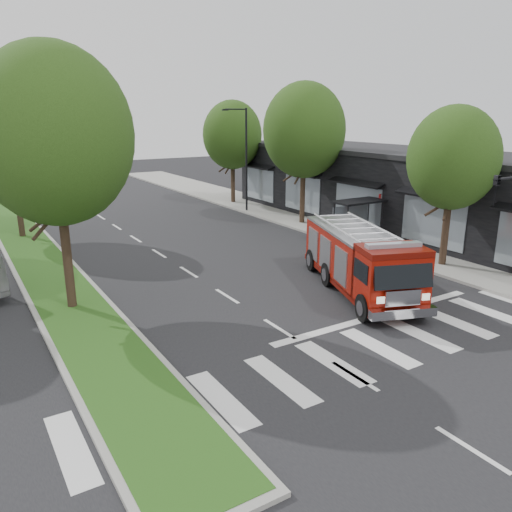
# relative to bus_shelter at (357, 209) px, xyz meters

# --- Properties ---
(ground) EXTENTS (140.00, 140.00, 0.00)m
(ground) POSITION_rel_bus_shelter_xyz_m (-11.20, -8.15, -2.04)
(ground) COLOR black
(ground) RESTS_ON ground
(sidewalk_right) EXTENTS (5.00, 80.00, 0.15)m
(sidewalk_right) POSITION_rel_bus_shelter_xyz_m (1.30, 1.85, -1.96)
(sidewalk_right) COLOR gray
(sidewalk_right) RESTS_ON ground
(median) EXTENTS (3.00, 50.00, 0.15)m
(median) POSITION_rel_bus_shelter_xyz_m (-17.20, 9.85, -1.96)
(median) COLOR gray
(median) RESTS_ON ground
(storefront_row) EXTENTS (8.00, 30.00, 5.00)m
(storefront_row) POSITION_rel_bus_shelter_xyz_m (5.80, 1.85, 0.46)
(storefront_row) COLOR black
(storefront_row) RESTS_ON ground
(bus_shelter) EXTENTS (3.20, 1.60, 2.61)m
(bus_shelter) POSITION_rel_bus_shelter_xyz_m (0.00, 0.00, 0.00)
(bus_shelter) COLOR black
(bus_shelter) RESTS_ON ground
(tree_right_near) EXTENTS (4.40, 4.40, 8.05)m
(tree_right_near) POSITION_rel_bus_shelter_xyz_m (0.30, -6.15, 3.47)
(tree_right_near) COLOR black
(tree_right_near) RESTS_ON ground
(tree_right_mid) EXTENTS (5.60, 5.60, 9.72)m
(tree_right_mid) POSITION_rel_bus_shelter_xyz_m (0.30, 5.85, 4.45)
(tree_right_mid) COLOR black
(tree_right_mid) RESTS_ON ground
(tree_right_far) EXTENTS (5.00, 5.00, 8.73)m
(tree_right_far) POSITION_rel_bus_shelter_xyz_m (0.30, 15.85, 3.80)
(tree_right_far) COLOR black
(tree_right_far) RESTS_ON ground
(tree_median_near) EXTENTS (5.80, 5.80, 10.16)m
(tree_median_near) POSITION_rel_bus_shelter_xyz_m (-17.20, -2.15, 4.77)
(tree_median_near) COLOR black
(tree_median_near) RESTS_ON ground
(tree_median_far) EXTENTS (5.60, 5.60, 9.72)m
(tree_median_far) POSITION_rel_bus_shelter_xyz_m (-17.20, 11.85, 4.45)
(tree_median_far) COLOR black
(tree_median_far) RESTS_ON ground
(streetlight_right_far) EXTENTS (2.11, 0.20, 8.00)m
(streetlight_right_far) POSITION_rel_bus_shelter_xyz_m (-0.85, 11.85, 2.44)
(streetlight_right_far) COLOR black
(streetlight_right_far) RESTS_ON ground
(fire_engine) EXTENTS (5.34, 8.85, 2.95)m
(fire_engine) POSITION_rel_bus_shelter_xyz_m (-5.86, -6.56, -0.63)
(fire_engine) COLOR #530A04
(fire_engine) RESTS_ON ground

